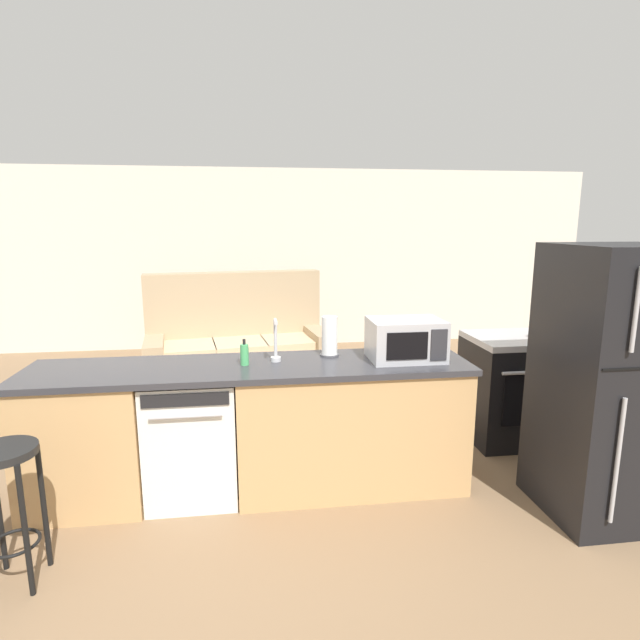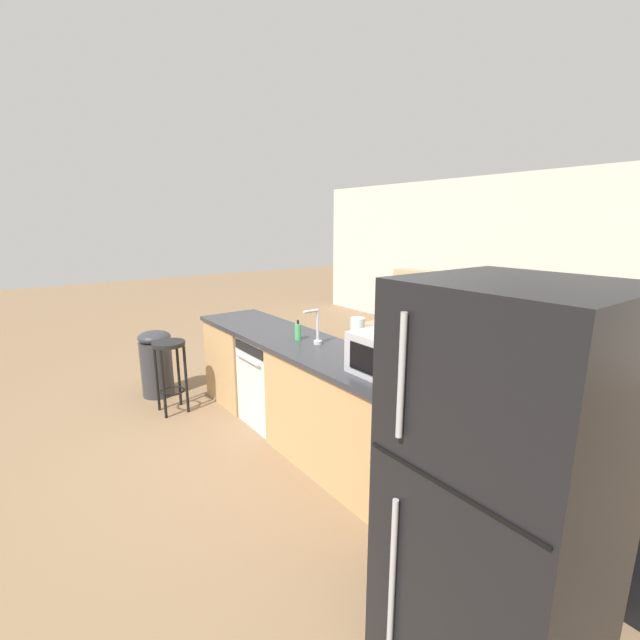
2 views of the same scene
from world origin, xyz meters
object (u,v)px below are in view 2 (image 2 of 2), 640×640
at_px(dishwasher, 278,380).
at_px(microwave, 389,356).
at_px(refrigerator, 500,501).
at_px(paper_towel_roll, 357,336).
at_px(stove_range, 604,489).
at_px(soap_bottle, 298,332).
at_px(bar_stool, 170,361).
at_px(trash_bin, 156,362).
at_px(couch, 452,346).

distance_m(dishwasher, microwave, 1.58).
relative_size(refrigerator, paper_towel_roll, 6.05).
height_order(stove_range, soap_bottle, soap_bottle).
xyz_separation_m(microwave, bar_stool, (-2.28, -0.76, -0.50)).
bearing_deg(bar_stool, refrigerator, 3.49).
distance_m(dishwasher, trash_bin, 1.55).
bearing_deg(couch, microwave, -62.80).
xyz_separation_m(microwave, soap_bottle, (-1.10, 0.01, -0.07)).
relative_size(stove_range, refrigerator, 0.53).
xyz_separation_m(stove_range, trash_bin, (-3.96, -1.30, -0.07)).
bearing_deg(paper_towel_roll, dishwasher, -170.21).
height_order(dishwasher, refrigerator, refrigerator).
height_order(paper_towel_roll, trash_bin, paper_towel_roll).
bearing_deg(soap_bottle, couch, 92.88).
relative_size(soap_bottle, couch, 0.08).
height_order(dishwasher, stove_range, stove_range).
distance_m(refrigerator, bar_stool, 3.44).
height_order(microwave, paper_towel_roll, paper_towel_roll).
xyz_separation_m(soap_bottle, trash_bin, (-1.71, -0.76, -0.59)).
bearing_deg(paper_towel_roll, stove_range, 13.12).
height_order(soap_bottle, couch, couch).
relative_size(bar_stool, trash_bin, 1.00).
bearing_deg(couch, refrigerator, -51.04).
bearing_deg(refrigerator, soap_bottle, 166.09).
distance_m(paper_towel_roll, soap_bottle, 0.62).
relative_size(dishwasher, refrigerator, 0.49).
xyz_separation_m(soap_bottle, couch, (-0.12, 2.37, -0.58)).
xyz_separation_m(paper_towel_roll, couch, (-0.71, 2.21, -0.64)).
bearing_deg(dishwasher, paper_towel_roll, 9.79).
bearing_deg(microwave, paper_towel_roll, 161.89).
bearing_deg(soap_bottle, trash_bin, -156.12).
bearing_deg(microwave, couch, 117.20).
xyz_separation_m(dishwasher, stove_range, (2.60, 0.55, 0.03)).
relative_size(stove_range, couch, 0.43).
height_order(stove_range, paper_towel_roll, paper_towel_roll).
distance_m(refrigerator, paper_towel_roll, 1.81).
xyz_separation_m(paper_towel_roll, soap_bottle, (-0.60, -0.16, -0.07)).
relative_size(soap_bottle, trash_bin, 0.24).
height_order(dishwasher, microwave, microwave).
xyz_separation_m(microwave, trash_bin, (-2.81, -0.75, -0.66)).
height_order(refrigerator, trash_bin, refrigerator).
bearing_deg(trash_bin, paper_towel_roll, 21.64).
height_order(paper_towel_roll, soap_bottle, paper_towel_roll).
xyz_separation_m(microwave, paper_towel_roll, (-0.51, 0.17, -0.00)).
xyz_separation_m(stove_range, microwave, (-1.14, -0.55, 0.59)).
bearing_deg(bar_stool, microwave, 18.37).
height_order(refrigerator, soap_bottle, refrigerator).
bearing_deg(trash_bin, couch, 62.99).
bearing_deg(refrigerator, trash_bin, -177.08).
distance_m(stove_range, bar_stool, 3.67).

